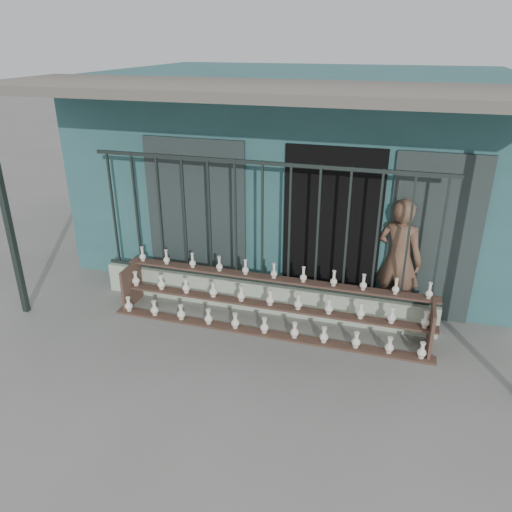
# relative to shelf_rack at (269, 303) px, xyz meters

# --- Properties ---
(ground) EXTENTS (60.00, 60.00, 0.00)m
(ground) POSITION_rel_shelf_rack_xyz_m (-0.22, -0.89, -0.36)
(ground) COLOR slate
(workshop_building) EXTENTS (7.40, 6.60, 3.21)m
(workshop_building) POSITION_rel_shelf_rack_xyz_m (-0.22, 3.34, 1.26)
(workshop_building) COLOR #2C5C5E
(workshop_building) RESTS_ON ground
(parapet_wall) EXTENTS (5.00, 0.20, 0.45)m
(parapet_wall) POSITION_rel_shelf_rack_xyz_m (-0.22, 0.41, -0.13)
(parapet_wall) COLOR beige
(parapet_wall) RESTS_ON ground
(security_fence) EXTENTS (5.00, 0.04, 1.80)m
(security_fence) POSITION_rel_shelf_rack_xyz_m (-0.22, 0.41, 0.99)
(security_fence) COLOR #283330
(security_fence) RESTS_ON parapet_wall
(shelf_rack) EXTENTS (4.50, 0.68, 0.85)m
(shelf_rack) POSITION_rel_shelf_rack_xyz_m (0.00, 0.00, 0.00)
(shelf_rack) COLOR brown
(shelf_rack) RESTS_ON ground
(elderly_woman) EXTENTS (0.77, 0.65, 1.79)m
(elderly_woman) POSITION_rel_shelf_rack_xyz_m (1.66, 0.79, 0.53)
(elderly_woman) COLOR brown
(elderly_woman) RESTS_ON ground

